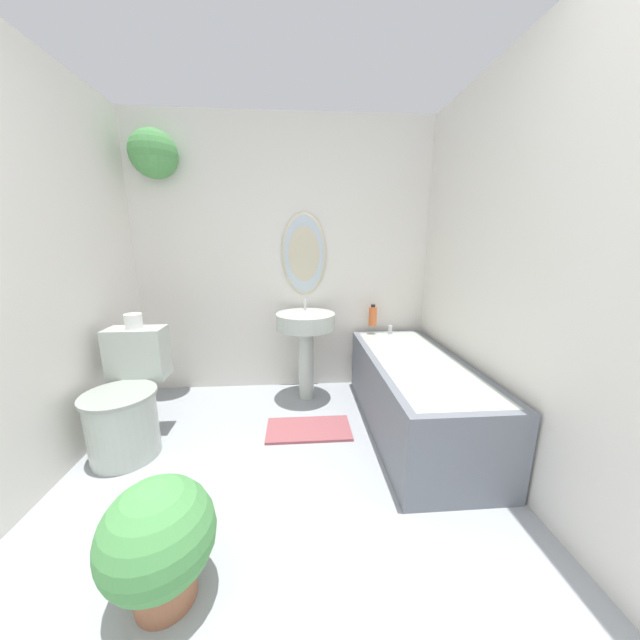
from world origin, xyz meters
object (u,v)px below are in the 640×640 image
(bathtub, at_px, (415,393))
(potted_plant, at_px, (159,539))
(shampoo_bottle, at_px, (373,316))
(pedestal_sink, at_px, (306,332))
(toilet_paper_roll, at_px, (134,321))
(toilet, at_px, (127,404))

(bathtub, distance_m, potted_plant, 1.76)
(bathtub, xyz_separation_m, shampoo_bottle, (-0.16, 0.70, 0.42))
(pedestal_sink, bearing_deg, potted_plant, -109.98)
(bathtub, xyz_separation_m, toilet_paper_roll, (-1.96, 0.12, 0.55))
(toilet_paper_roll, bearing_deg, shampoo_bottle, 18.04)
(bathtub, distance_m, toilet_paper_roll, 2.04)
(shampoo_bottle, bearing_deg, pedestal_sink, -164.90)
(shampoo_bottle, relative_size, toilet_paper_roll, 1.77)
(bathtub, height_order, potted_plant, bathtub)
(bathtub, relative_size, shampoo_bottle, 7.97)
(toilet, distance_m, bathtub, 1.97)
(toilet, bearing_deg, toilet_paper_roll, 90.00)
(bathtub, bearing_deg, toilet, -176.99)
(toilet, relative_size, bathtub, 0.50)
(toilet, height_order, shampoo_bottle, shampoo_bottle)
(pedestal_sink, relative_size, bathtub, 0.56)
(toilet_paper_roll, bearing_deg, bathtub, -3.36)
(toilet, distance_m, toilet_paper_roll, 0.55)
(toilet, relative_size, pedestal_sink, 0.89)
(pedestal_sink, relative_size, potted_plant, 1.73)
(toilet, bearing_deg, bathtub, 3.01)
(shampoo_bottle, relative_size, potted_plant, 0.39)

